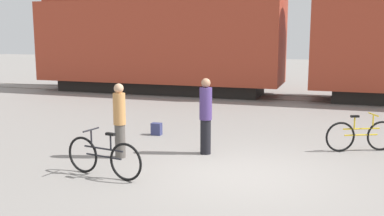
{
  "coord_description": "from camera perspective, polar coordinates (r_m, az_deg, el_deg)",
  "views": [
    {
      "loc": [
        1.75,
        -8.66,
        2.87
      ],
      "look_at": [
        -1.49,
        1.24,
        1.1
      ],
      "focal_mm": 42.0,
      "sensor_mm": 36.0,
      "label": 1
    }
  ],
  "objects": [
    {
      "name": "ground_plane",
      "position": [
        9.28,
        6.43,
        -8.42
      ],
      "size": [
        80.0,
        80.0,
        0.0
      ],
      "primitive_type": "plane",
      "color": "gray"
    },
    {
      "name": "rail_near",
      "position": [
        19.47,
        12.76,
        0.96
      ],
      "size": [
        36.53,
        0.07,
        0.01
      ],
      "primitive_type": "cube",
      "color": "#4C4238",
      "rests_on": "ground_plane"
    },
    {
      "name": "bicycle_black",
      "position": [
        9.18,
        -11.17,
        -6.15
      ],
      "size": [
        1.83,
        0.48,
        0.95
      ],
      "color": "black",
      "rests_on": "ground_plane"
    },
    {
      "name": "person_in_purple",
      "position": [
        10.56,
        1.75,
        -0.96
      ],
      "size": [
        0.3,
        0.3,
        1.81
      ],
      "rotation": [
        0.0,
        0.0,
        1.91
      ],
      "color": "black",
      "rests_on": "ground_plane"
    },
    {
      "name": "person_in_tan",
      "position": [
        10.38,
        -9.19,
        -1.49
      ],
      "size": [
        0.28,
        0.28,
        1.72
      ],
      "rotation": [
        0.0,
        0.0,
        0.46
      ],
      "color": "#514C47",
      "rests_on": "ground_plane"
    },
    {
      "name": "rail_far",
      "position": [
        20.89,
        13.14,
        1.52
      ],
      "size": [
        36.53,
        0.07,
        0.01
      ],
      "primitive_type": "cube",
      "color": "#4C4238",
      "rests_on": "ground_plane"
    },
    {
      "name": "backpack",
      "position": [
        12.69,
        -4.53,
        -2.67
      ],
      "size": [
        0.28,
        0.2,
        0.34
      ],
      "color": "navy",
      "rests_on": "ground_plane"
    },
    {
      "name": "freight_train",
      "position": [
        19.98,
        13.29,
        9.82
      ],
      "size": [
        24.53,
        3.01,
        5.72
      ],
      "color": "black",
      "rests_on": "ground_plane"
    },
    {
      "name": "bicycle_yellow",
      "position": [
        11.65,
        20.66,
        -3.28
      ],
      "size": [
        1.64,
        0.78,
        0.92
      ],
      "color": "black",
      "rests_on": "ground_plane"
    }
  ]
}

